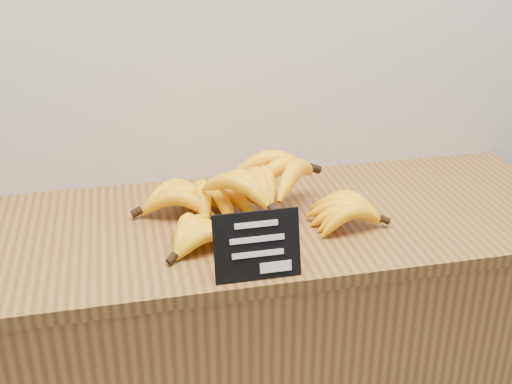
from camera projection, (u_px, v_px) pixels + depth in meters
name	position (u px, v px, depth m)	size (l,w,h in m)	color
counter	(252.00, 383.00, 1.66)	(1.26, 0.50, 0.90)	#A96E36
counter_top	(251.00, 224.00, 1.46)	(1.50, 0.54, 0.03)	brown
chalkboard_sign	(257.00, 246.00, 1.21)	(0.17, 0.01, 0.13)	black
banana_pile	(243.00, 195.00, 1.43)	(0.55, 0.37, 0.13)	#FFBA0A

